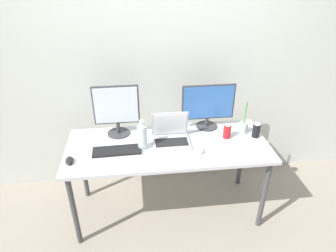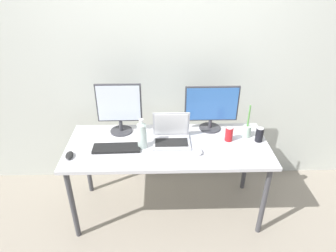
{
  "view_description": "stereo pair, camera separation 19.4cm",
  "coord_description": "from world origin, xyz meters",
  "px_view_note": "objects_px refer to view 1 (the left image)",
  "views": [
    {
      "loc": [
        -0.25,
        -2.09,
        2.13
      ],
      "look_at": [
        0.0,
        0.0,
        0.92
      ],
      "focal_mm": 32.0,
      "sensor_mm": 36.0,
      "label": 1
    },
    {
      "loc": [
        -0.06,
        -2.11,
        2.13
      ],
      "look_at": [
        0.0,
        0.0,
        0.92
      ],
      "focal_mm": 32.0,
      "sensor_mm": 36.0,
      "label": 2
    }
  ],
  "objects_px": {
    "monitor_left": "(116,109)",
    "mouse_by_keyboard": "(199,149)",
    "laptop_silver": "(171,135)",
    "monitor_center": "(208,105)",
    "mouse_by_laptop": "(69,161)",
    "water_bottle": "(142,136)",
    "soda_can_near_keyboard": "(256,130)",
    "soda_can_by_laptop": "(227,131)",
    "keyboard_main": "(117,151)",
    "bamboo_vase": "(243,127)",
    "work_desk": "(168,151)"
  },
  "relations": [
    {
      "from": "laptop_silver",
      "to": "water_bottle",
      "type": "distance_m",
      "value": 0.26
    },
    {
      "from": "monitor_left",
      "to": "mouse_by_keyboard",
      "type": "relative_size",
      "value": 4.22
    },
    {
      "from": "mouse_by_keyboard",
      "to": "mouse_by_laptop",
      "type": "height_order",
      "value": "same"
    },
    {
      "from": "monitor_left",
      "to": "soda_can_near_keyboard",
      "type": "distance_m",
      "value": 1.22
    },
    {
      "from": "monitor_left",
      "to": "mouse_by_laptop",
      "type": "xyz_separation_m",
      "value": [
        -0.37,
        -0.38,
        -0.23
      ]
    },
    {
      "from": "keyboard_main",
      "to": "water_bottle",
      "type": "height_order",
      "value": "water_bottle"
    },
    {
      "from": "monitor_center",
      "to": "laptop_silver",
      "type": "distance_m",
      "value": 0.45
    },
    {
      "from": "soda_can_near_keyboard",
      "to": "bamboo_vase",
      "type": "xyz_separation_m",
      "value": [
        -0.09,
        0.08,
        -0.0
      ]
    },
    {
      "from": "mouse_by_keyboard",
      "to": "bamboo_vase",
      "type": "distance_m",
      "value": 0.51
    },
    {
      "from": "water_bottle",
      "to": "soda_can_near_keyboard",
      "type": "height_order",
      "value": "water_bottle"
    },
    {
      "from": "soda_can_by_laptop",
      "to": "monitor_left",
      "type": "bearing_deg",
      "value": 169.61
    },
    {
      "from": "laptop_silver",
      "to": "soda_can_by_laptop",
      "type": "xyz_separation_m",
      "value": [
        0.49,
        0.0,
        0.0
      ]
    },
    {
      "from": "work_desk",
      "to": "laptop_silver",
      "type": "height_order",
      "value": "laptop_silver"
    },
    {
      "from": "keyboard_main",
      "to": "mouse_by_keyboard",
      "type": "distance_m",
      "value": 0.67
    },
    {
      "from": "laptop_silver",
      "to": "keyboard_main",
      "type": "distance_m",
      "value": 0.47
    },
    {
      "from": "bamboo_vase",
      "to": "work_desk",
      "type": "bearing_deg",
      "value": -170.35
    },
    {
      "from": "mouse_by_laptop",
      "to": "bamboo_vase",
      "type": "height_order",
      "value": "bamboo_vase"
    },
    {
      "from": "bamboo_vase",
      "to": "soda_can_near_keyboard",
      "type": "bearing_deg",
      "value": -42.74
    },
    {
      "from": "work_desk",
      "to": "soda_can_by_laptop",
      "type": "height_order",
      "value": "soda_can_by_laptop"
    },
    {
      "from": "mouse_by_keyboard",
      "to": "laptop_silver",
      "type": "bearing_deg",
      "value": 123.26
    },
    {
      "from": "mouse_by_keyboard",
      "to": "soda_can_by_laptop",
      "type": "bearing_deg",
      "value": 15.34
    },
    {
      "from": "keyboard_main",
      "to": "water_bottle",
      "type": "bearing_deg",
      "value": 5.94
    },
    {
      "from": "soda_can_near_keyboard",
      "to": "water_bottle",
      "type": "bearing_deg",
      "value": -176.22
    },
    {
      "from": "keyboard_main",
      "to": "mouse_by_keyboard",
      "type": "relative_size",
      "value": 3.58
    },
    {
      "from": "bamboo_vase",
      "to": "keyboard_main",
      "type": "bearing_deg",
      "value": -171.18
    },
    {
      "from": "laptop_silver",
      "to": "bamboo_vase",
      "type": "bearing_deg",
      "value": 5.71
    },
    {
      "from": "laptop_silver",
      "to": "mouse_by_keyboard",
      "type": "bearing_deg",
      "value": -40.03
    },
    {
      "from": "monitor_center",
      "to": "mouse_by_keyboard",
      "type": "relative_size",
      "value": 4.37
    },
    {
      "from": "work_desk",
      "to": "mouse_by_keyboard",
      "type": "height_order",
      "value": "mouse_by_keyboard"
    },
    {
      "from": "laptop_silver",
      "to": "soda_can_near_keyboard",
      "type": "height_order",
      "value": "laptop_silver"
    },
    {
      "from": "mouse_by_keyboard",
      "to": "water_bottle",
      "type": "height_order",
      "value": "water_bottle"
    },
    {
      "from": "laptop_silver",
      "to": "mouse_by_keyboard",
      "type": "relative_size",
      "value": 2.86
    },
    {
      "from": "soda_can_by_laptop",
      "to": "water_bottle",
      "type": "bearing_deg",
      "value": -173.64
    },
    {
      "from": "monitor_center",
      "to": "mouse_by_keyboard",
      "type": "xyz_separation_m",
      "value": [
        -0.15,
        -0.38,
        -0.21
      ]
    },
    {
      "from": "laptop_silver",
      "to": "mouse_by_laptop",
      "type": "distance_m",
      "value": 0.84
    },
    {
      "from": "laptop_silver",
      "to": "keyboard_main",
      "type": "bearing_deg",
      "value": -166.74
    },
    {
      "from": "monitor_center",
      "to": "mouse_by_laptop",
      "type": "distance_m",
      "value": 1.26
    },
    {
      "from": "mouse_by_laptop",
      "to": "soda_can_by_laptop",
      "type": "relative_size",
      "value": 0.85
    },
    {
      "from": "soda_can_near_keyboard",
      "to": "soda_can_by_laptop",
      "type": "distance_m",
      "value": 0.26
    },
    {
      "from": "work_desk",
      "to": "laptop_silver",
      "type": "xyz_separation_m",
      "value": [
        0.03,
        0.05,
        0.12
      ]
    },
    {
      "from": "mouse_by_keyboard",
      "to": "bamboo_vase",
      "type": "height_order",
      "value": "bamboo_vase"
    },
    {
      "from": "water_bottle",
      "to": "soda_can_by_laptop",
      "type": "relative_size",
      "value": 2.06
    },
    {
      "from": "keyboard_main",
      "to": "soda_can_by_laptop",
      "type": "height_order",
      "value": "soda_can_by_laptop"
    },
    {
      "from": "soda_can_near_keyboard",
      "to": "laptop_silver",
      "type": "bearing_deg",
      "value": 178.92
    },
    {
      "from": "water_bottle",
      "to": "bamboo_vase",
      "type": "xyz_separation_m",
      "value": [
        0.9,
        0.15,
        -0.06
      ]
    },
    {
      "from": "monitor_left",
      "to": "soda_can_near_keyboard",
      "type": "xyz_separation_m",
      "value": [
        1.19,
        -0.19,
        -0.18
      ]
    },
    {
      "from": "work_desk",
      "to": "monitor_left",
      "type": "bearing_deg",
      "value": 151.52
    },
    {
      "from": "monitor_left",
      "to": "water_bottle",
      "type": "distance_m",
      "value": 0.35
    },
    {
      "from": "laptop_silver",
      "to": "soda_can_by_laptop",
      "type": "bearing_deg",
      "value": 0.26
    },
    {
      "from": "work_desk",
      "to": "monitor_center",
      "type": "distance_m",
      "value": 0.55
    }
  ]
}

